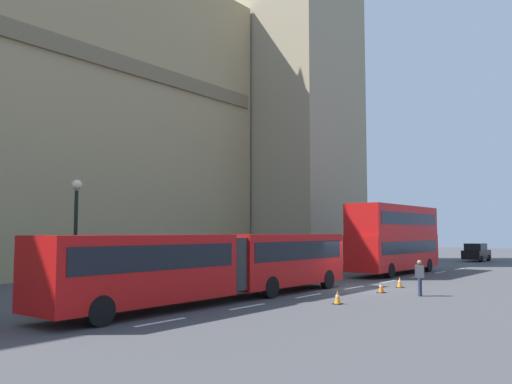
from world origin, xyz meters
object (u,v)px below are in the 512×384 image
at_px(double_decker_bus, 395,236).
at_px(traffic_cone_west, 337,297).
at_px(sedan_lead, 476,252).
at_px(traffic_cone_middle, 381,287).
at_px(street_lamp, 76,231).
at_px(pedestrian_near_cones, 420,277).
at_px(articulated_bus, 222,261).
at_px(traffic_cone_east, 400,282).

relative_size(double_decker_bus, traffic_cone_west, 18.84).
xyz_separation_m(double_decker_bus, sedan_lead, (20.76, 0.05, -1.80)).
bearing_deg(traffic_cone_middle, street_lamp, 143.24).
bearing_deg(street_lamp, traffic_cone_middle, -36.76).
bearing_deg(sedan_lead, pedestrian_near_cones, -169.10).
distance_m(double_decker_bus, street_lamp, 23.54).
bearing_deg(traffic_cone_middle, articulated_bus, 150.12).
relative_size(articulated_bus, sedan_lead, 3.94).
distance_m(traffic_cone_middle, pedestrian_near_cones, 2.12).
height_order(traffic_cone_west, pedestrian_near_cones, pedestrian_near_cones).
height_order(traffic_cone_east, street_lamp, street_lamp).
xyz_separation_m(traffic_cone_middle, traffic_cone_east, (2.91, 0.25, 0.00)).
bearing_deg(articulated_bus, street_lamp, 134.07).
xyz_separation_m(traffic_cone_middle, street_lamp, (-11.60, 8.67, 2.77)).
height_order(double_decker_bus, traffic_cone_middle, double_decker_bus).
xyz_separation_m(sedan_lead, traffic_cone_west, (-37.23, -4.54, -0.63)).
xyz_separation_m(traffic_cone_west, traffic_cone_east, (7.89, 0.58, 0.00)).
bearing_deg(street_lamp, sedan_lead, -5.80).
xyz_separation_m(sedan_lead, traffic_cone_east, (-29.34, -3.96, -0.63)).
xyz_separation_m(articulated_bus, traffic_cone_east, (10.15, -3.91, -1.46)).
height_order(double_decker_bus, pedestrian_near_cones, double_decker_bus).
height_order(articulated_bus, street_lamp, street_lamp).
bearing_deg(sedan_lead, articulated_bus, -179.93).
distance_m(articulated_bus, traffic_cone_middle, 8.48).
relative_size(articulated_bus, traffic_cone_west, 29.88).
height_order(street_lamp, pedestrian_near_cones, street_lamp).
xyz_separation_m(articulated_bus, pedestrian_near_cones, (7.12, -6.19, -0.83)).
height_order(double_decker_bus, street_lamp, street_lamp).
bearing_deg(sedan_lead, traffic_cone_west, -173.05).
xyz_separation_m(double_decker_bus, street_lamp, (-23.10, 4.50, 0.35)).
relative_size(double_decker_bus, traffic_cone_east, 18.84).
relative_size(traffic_cone_west, traffic_cone_east, 1.00).
xyz_separation_m(traffic_cone_west, traffic_cone_middle, (4.97, 0.33, 0.00)).
relative_size(traffic_cone_middle, traffic_cone_east, 1.00).
xyz_separation_m(sedan_lead, street_lamp, (-43.86, 4.46, 2.14)).
distance_m(double_decker_bus, traffic_cone_middle, 12.47).
height_order(articulated_bus, double_decker_bus, double_decker_bus).
distance_m(sedan_lead, pedestrian_near_cones, 32.97).
bearing_deg(pedestrian_near_cones, traffic_cone_west, 160.70).
bearing_deg(articulated_bus, traffic_cone_east, -21.06).
distance_m(traffic_cone_west, traffic_cone_middle, 4.98).
bearing_deg(traffic_cone_west, articulated_bus, 116.82).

